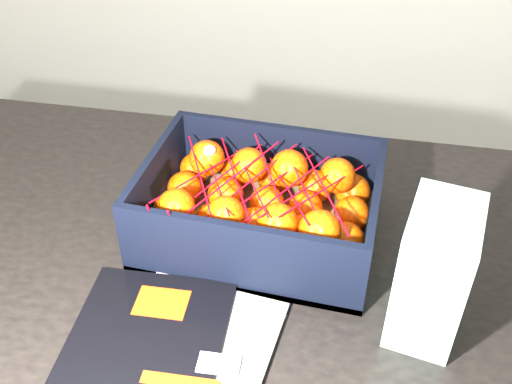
% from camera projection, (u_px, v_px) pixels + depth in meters
% --- Properties ---
extents(room_shell, '(3.54, 3.54, 2.50)m').
position_uv_depth(room_shell, '(159.00, 26.00, 0.43)').
color(room_shell, silver).
rests_on(room_shell, ground).
extents(table, '(1.25, 0.87, 0.75)m').
position_uv_depth(table, '(209.00, 295.00, 1.02)').
color(table, black).
rests_on(table, ground).
extents(magazine_stack, '(0.29, 0.31, 0.02)m').
position_uv_depth(magazine_stack, '(166.00, 360.00, 0.79)').
color(magazine_stack, silver).
rests_on(magazine_stack, table).
extents(produce_crate, '(0.37, 0.28, 0.13)m').
position_uv_depth(produce_crate, '(261.00, 214.00, 0.97)').
color(produce_crate, olive).
rests_on(produce_crate, table).
extents(clementine_heap, '(0.35, 0.26, 0.11)m').
position_uv_depth(clementine_heap, '(262.00, 208.00, 0.96)').
color(clementine_heap, '#FE4B05').
rests_on(clementine_heap, produce_crate).
extents(mesh_net, '(0.30, 0.25, 0.09)m').
position_uv_depth(mesh_net, '(255.00, 185.00, 0.93)').
color(mesh_net, red).
rests_on(mesh_net, clementine_heap).
extents(retail_carton, '(0.11, 0.14, 0.20)m').
position_uv_depth(retail_carton, '(433.00, 272.00, 0.79)').
color(retail_carton, white).
rests_on(retail_carton, table).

